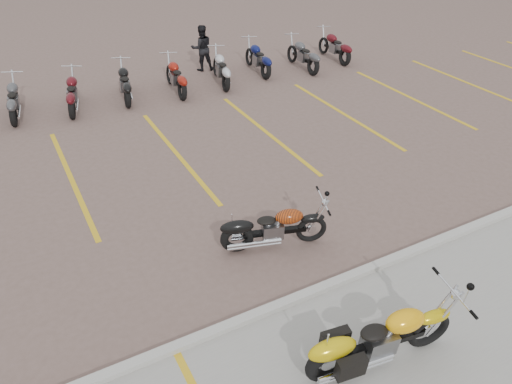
# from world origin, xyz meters

# --- Properties ---
(ground) EXTENTS (100.00, 100.00, 0.00)m
(ground) POSITION_xyz_m (0.00, 0.00, 0.00)
(ground) COLOR #705650
(ground) RESTS_ON ground
(curb) EXTENTS (60.00, 0.18, 0.12)m
(curb) POSITION_xyz_m (0.00, -2.00, 0.06)
(curb) COLOR #ADAAA3
(curb) RESTS_ON ground
(parking_stripes) EXTENTS (38.00, 5.50, 0.01)m
(parking_stripes) POSITION_xyz_m (0.00, 4.00, 0.00)
(parking_stripes) COLOR gold
(parking_stripes) RESTS_ON ground
(yellow_cruiser) EXTENTS (2.43, 0.52, 1.00)m
(yellow_cruiser) POSITION_xyz_m (0.26, -3.63, 0.50)
(yellow_cruiser) COLOR black
(yellow_cruiser) RESTS_ON ground
(flame_cruiser) EXTENTS (2.07, 0.76, 0.88)m
(flame_cruiser) POSITION_xyz_m (0.28, -0.50, 0.43)
(flame_cruiser) COLOR black
(flame_cruiser) RESTS_ON ground
(person_b) EXTENTS (0.89, 0.75, 1.64)m
(person_b) POSITION_xyz_m (3.19, 9.68, 0.82)
(person_b) COLOR black
(person_b) RESTS_ON ground
(bg_bike_row) EXTENTS (19.08, 2.07, 1.10)m
(bg_bike_row) POSITION_xyz_m (-0.96, 8.29, 0.55)
(bg_bike_row) COLOR black
(bg_bike_row) RESTS_ON ground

